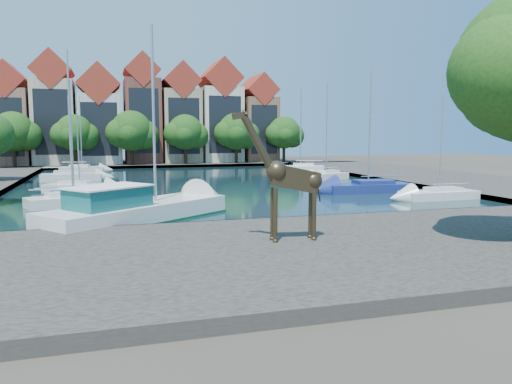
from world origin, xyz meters
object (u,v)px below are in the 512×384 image
Objects in this scene: giraffe_statue at (288,178)px; sailboat_left_a at (73,198)px; motorsailer at (133,208)px; sailboat_right_a at (439,193)px.

giraffe_statue is 19.87m from sailboat_left_a.
giraffe_statue is 0.49× the size of motorsailer.
giraffe_statue is 0.59× the size of sailboat_right_a.
sailboat_left_a is at bearing 170.50° from sailboat_right_a.
sailboat_right_a reaches higher than giraffe_statue.
sailboat_right_a is at bearing 36.17° from giraffe_statue.
motorsailer is at bearing -66.02° from sailboat_left_a.
giraffe_statue is 0.52× the size of sailboat_left_a.
sailboat_right_a is at bearing 9.19° from motorsailer.
sailboat_left_a reaches higher than sailboat_right_a.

